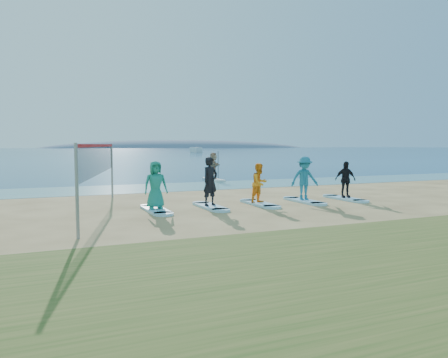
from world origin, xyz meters
name	(u,v)px	position (x,y,z in m)	size (l,w,h in m)	color
ground	(267,213)	(0.00, 0.00, 0.00)	(600.00, 600.00, 0.00)	tan
shallow_water	(179,187)	(0.00, 10.50, 0.01)	(600.00, 600.00, 0.00)	teal
ocean	(58,151)	(0.00, 160.00, 0.01)	(600.00, 600.00, 0.00)	navy
island_ridge	(184,148)	(95.00, 300.00, 0.00)	(220.00, 56.00, 18.00)	slate
volleyball_net	(99,160)	(-5.52, 2.46, 1.90)	(2.35, 8.80, 2.50)	gray
paddleboard	(213,179)	(3.55, 13.97, 0.06)	(0.70, 3.00, 0.12)	silver
paddleboarder	(213,166)	(3.55, 13.97, 1.02)	(1.66, 0.53, 1.79)	tan
boat_offshore_b	(196,153)	(36.76, 110.50, 0.00)	(2.09, 5.21, 1.61)	silver
surfboard_0	(156,210)	(-3.58, 1.95, 0.04)	(0.70, 2.20, 0.09)	#A0DAF8
student_0	(156,185)	(-3.58, 1.95, 0.97)	(0.86, 0.56, 1.77)	#1B8774
surfboard_1	(210,207)	(-1.42, 1.95, 0.04)	(0.70, 2.20, 0.09)	#A0DAF8
student_1	(210,181)	(-1.42, 1.95, 1.03)	(0.69, 0.45, 1.88)	black
surfboard_2	(259,204)	(0.74, 1.95, 0.04)	(0.70, 2.20, 0.09)	#A0DAF8
student_2	(260,183)	(0.74, 1.95, 0.89)	(0.78, 0.61, 1.61)	orange
surfboard_3	(304,201)	(2.90, 1.95, 0.04)	(0.70, 2.20, 0.09)	#A0DAF8
student_3	(304,178)	(2.90, 1.95, 1.02)	(1.20, 0.69, 1.86)	teal
surfboard_4	(345,198)	(5.06, 1.95, 0.04)	(0.70, 2.20, 0.09)	#A0DAF8
student_4	(345,179)	(5.06, 1.95, 0.90)	(0.95, 0.40, 1.62)	black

